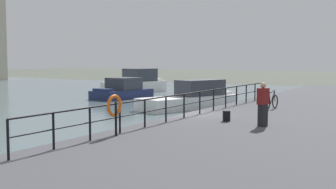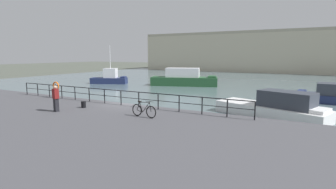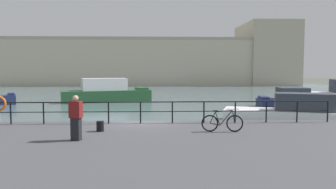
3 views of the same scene
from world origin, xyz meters
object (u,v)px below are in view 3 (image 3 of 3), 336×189
harbor_building (176,62)px  moored_small_launch (291,112)px  parked_bicycle (222,123)px  mooring_bollard (100,126)px  moored_white_yacht (106,93)px  standing_person (76,117)px  moored_cabin_cruiser (290,100)px

harbor_building → moored_small_launch: harbor_building is taller
parked_bicycle → mooring_bollard: 5.21m
moored_small_launch → parked_bicycle: 10.00m
moored_white_yacht → mooring_bollard: bearing=-100.1°
parked_bicycle → standing_person: 5.99m
parked_bicycle → standing_person: size_ratio=1.05×
moored_cabin_cruiser → parked_bicycle: (-10.15, -16.92, 0.62)m
standing_person → moored_white_yacht: bearing=-157.7°
moored_white_yacht → parked_bicycle: 24.55m
standing_person → parked_bicycle: bearing=120.4°
parked_bicycle → standing_person: standing_person is taller
moored_white_yacht → harbor_building: bearing=57.8°
moored_small_launch → parked_bicycle: moored_small_launch is taller
moored_cabin_cruiser → mooring_bollard: size_ratio=13.99×
moored_cabin_cruiser → standing_person: (-15.95, -18.35, 1.09)m
moored_white_yacht → mooring_bollard: size_ratio=23.03×
harbor_building → mooring_bollard: bearing=-96.7°
moored_cabin_cruiser → mooring_bollard: 22.63m
moored_small_launch → moored_cabin_cruiser: moored_small_launch is taller
harbor_building → standing_person: size_ratio=39.37×
mooring_bollard → standing_person: bearing=-109.0°
moored_small_launch → standing_person: bearing=-124.0°
mooring_bollard → moored_cabin_cruiser: bearing=47.3°
moored_white_yacht → moored_small_launch: moored_white_yacht is taller
moored_small_launch → mooring_bollard: (-11.49, -7.44, 0.43)m
moored_cabin_cruiser → standing_person: size_ratio=3.64×
moored_white_yacht → moored_cabin_cruiser: moored_white_yacht is taller
moored_small_launch → mooring_bollard: bearing=-128.3°
parked_bicycle → moored_small_launch: bearing=55.9°
harbor_building → moored_small_launch: 57.42m
harbor_building → moored_cabin_cruiser: size_ratio=10.81×
harbor_building → parked_bicycle: 65.00m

